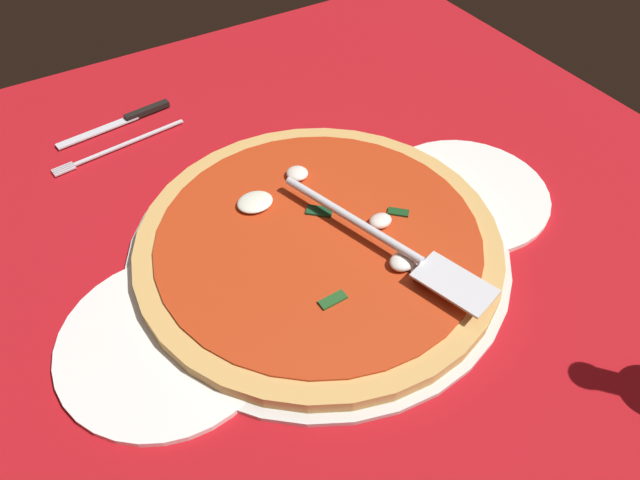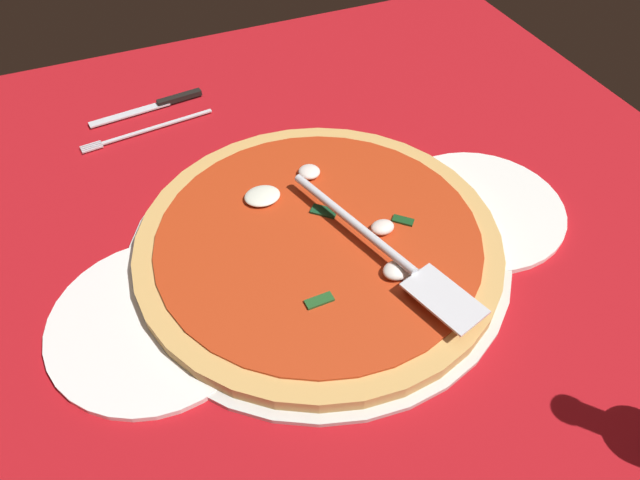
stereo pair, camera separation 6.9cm
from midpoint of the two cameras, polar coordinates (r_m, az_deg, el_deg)
name	(u,v)px [view 2 (the right image)]	position (r cm, az deg, el deg)	size (l,w,h in cm)	color
ground_plane	(318,254)	(70.86, 2.63, -1.51)	(114.26, 114.26, 0.80)	#AA1118
checker_pattern	(318,251)	(70.53, 2.65, -1.27)	(114.26, 114.26, 0.10)	silver
pizza_pan	(320,248)	(70.17, 2.82, -0.97)	(45.47, 45.47, 0.93)	silver
dinner_plate_left	(478,208)	(78.60, 17.63, 2.83)	(22.01, 22.01, 1.00)	white
dinner_plate_right	(156,321)	(64.92, -12.86, -7.92)	(23.07, 23.07, 1.00)	white
pizza	(320,240)	(69.14, 2.90, -0.17)	(43.31, 43.31, 3.29)	tan
pizza_server	(383,248)	(65.42, 9.24, -0.90)	(11.09, 28.17, 1.00)	silver
place_setting_near	(154,119)	(93.25, -13.93, 11.37)	(20.30, 13.90, 1.40)	white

